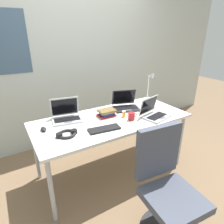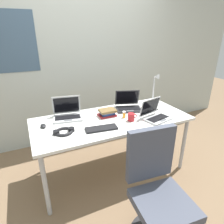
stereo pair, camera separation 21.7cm
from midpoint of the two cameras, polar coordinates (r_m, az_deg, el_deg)
ground_plane at (r=2.65m, az=-2.44°, el=-16.66°), size 12.00×12.00×0.00m
wall_back at (r=3.08m, az=-13.17°, el=15.12°), size 6.00×0.13×2.60m
desk at (r=2.27m, az=-2.73°, el=-3.24°), size 1.80×0.80×0.74m
desk_lamp at (r=2.83m, az=8.91°, el=7.26°), size 0.12×0.18×0.40m
laptop_center at (r=2.28m, az=-15.95°, el=-1.14°), size 0.36×0.31×0.24m
laptop_front_right at (r=2.53m, az=1.62°, el=2.06°), size 0.39×0.37×0.23m
laptop_near_lamp at (r=2.31m, az=9.74°, el=-0.38°), size 0.36×0.32×0.23m
external_keyboard at (r=2.00m, az=-5.43°, el=-5.05°), size 0.34×0.16×0.02m
computer_mouse at (r=2.13m, az=-22.35°, el=-4.77°), size 0.06×0.10×0.03m
cell_phone at (r=2.58m, az=8.55°, el=1.30°), size 0.12×0.15×0.01m
headphones at (r=1.96m, az=-16.29°, el=-6.28°), size 0.21×0.18×0.04m
pill_bottle at (r=2.27m, az=0.76°, el=-0.60°), size 0.04×0.04×0.08m
book_stack at (r=2.30m, az=-4.29°, el=-0.33°), size 0.21×0.15×0.08m
coffee_mug at (r=2.20m, az=2.99°, el=-1.30°), size 0.11×0.08×0.09m
office_chair at (r=1.82m, az=12.36°, el=-22.76°), size 0.52×0.56×0.97m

